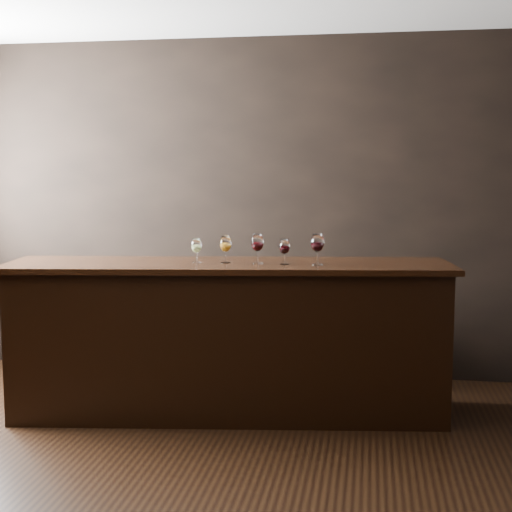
# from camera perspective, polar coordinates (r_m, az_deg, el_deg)

# --- Properties ---
(ground) EXTENTS (5.00, 5.00, 0.00)m
(ground) POSITION_cam_1_polar(r_m,az_deg,el_deg) (4.18, -8.11, -17.38)
(ground) COLOR black
(ground) RESTS_ON ground
(room_shell) EXTENTS (5.02, 4.52, 2.81)m
(room_shell) POSITION_cam_1_polar(r_m,az_deg,el_deg) (4.00, -11.28, 8.14)
(room_shell) COLOR black
(room_shell) RESTS_ON ground
(bar_counter) EXTENTS (3.03, 1.03, 1.04)m
(bar_counter) POSITION_cam_1_polar(r_m,az_deg,el_deg) (5.03, -2.20, -6.86)
(bar_counter) COLOR black
(bar_counter) RESTS_ON ground
(bar_top) EXTENTS (3.13, 1.11, 0.04)m
(bar_top) POSITION_cam_1_polar(r_m,az_deg,el_deg) (4.93, -2.23, -0.76)
(bar_top) COLOR black
(bar_top) RESTS_ON bar_counter
(back_bar_shelf) EXTENTS (2.30, 0.40, 0.83)m
(back_bar_shelf) POSITION_cam_1_polar(r_m,az_deg,el_deg) (6.05, -7.29, -5.60)
(back_bar_shelf) COLOR black
(back_bar_shelf) RESTS_ON ground
(glass_white) EXTENTS (0.07, 0.07, 0.17)m
(glass_white) POSITION_cam_1_polar(r_m,az_deg,el_deg) (4.95, -4.80, 0.80)
(glass_white) COLOR white
(glass_white) RESTS_ON bar_top
(glass_amber) EXTENTS (0.08, 0.08, 0.19)m
(glass_amber) POSITION_cam_1_polar(r_m,az_deg,el_deg) (4.91, -2.45, 0.94)
(glass_amber) COLOR white
(glass_amber) RESTS_ON bar_top
(glass_red_a) EXTENTS (0.09, 0.09, 0.21)m
(glass_red_a) POSITION_cam_1_polar(r_m,az_deg,el_deg) (4.88, 0.11, 1.03)
(glass_red_a) COLOR white
(glass_red_a) RESTS_ON bar_top
(glass_red_b) EXTENTS (0.07, 0.07, 0.18)m
(glass_red_b) POSITION_cam_1_polar(r_m,az_deg,el_deg) (4.83, 2.29, 0.73)
(glass_red_b) COLOR white
(glass_red_b) RESTS_ON bar_top
(glass_red_c) EXTENTS (0.09, 0.09, 0.21)m
(glass_red_c) POSITION_cam_1_polar(r_m,az_deg,el_deg) (4.82, 4.93, 1.01)
(glass_red_c) COLOR white
(glass_red_c) RESTS_ON bar_top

